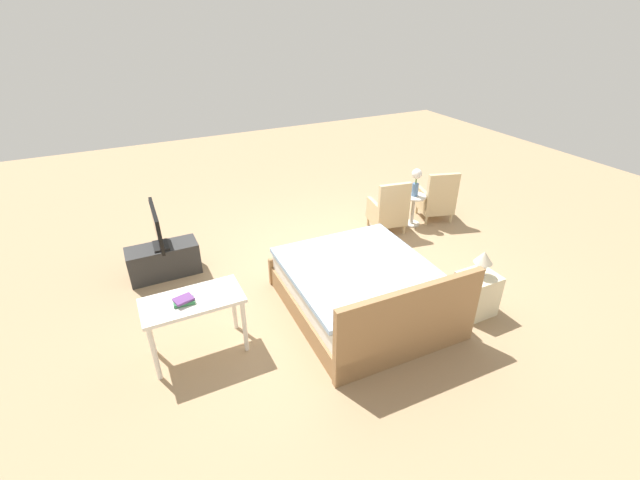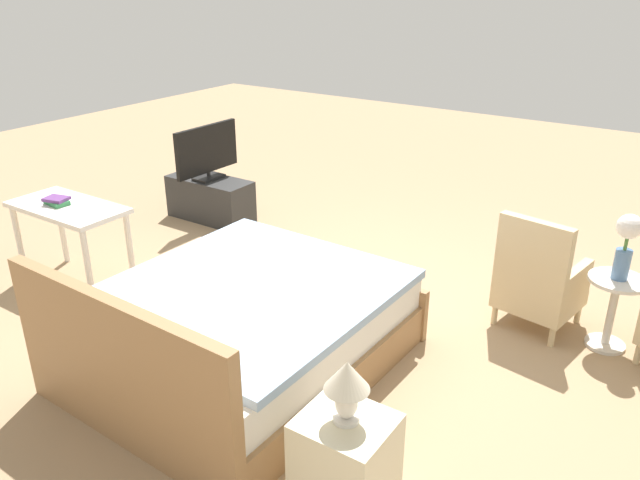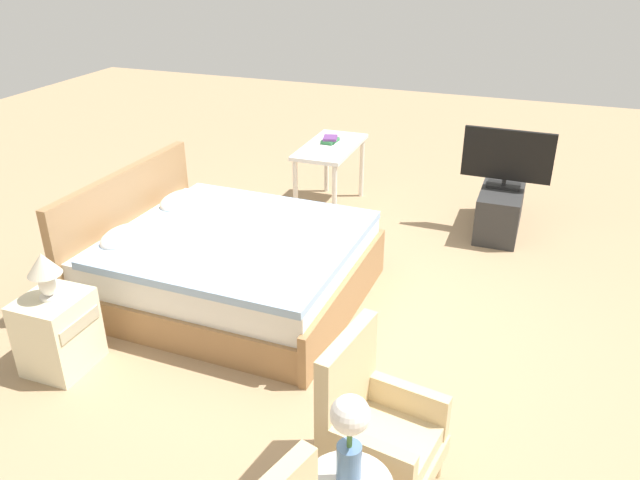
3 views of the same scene
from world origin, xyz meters
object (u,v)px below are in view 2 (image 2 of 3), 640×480
at_px(flower_vase, 627,240).
at_px(tv_flatscreen, 207,152).
at_px(bed, 238,330).
at_px(nightstand, 345,464).
at_px(book_stack, 57,201).
at_px(vanity_desk, 69,217).
at_px(side_table, 613,304).
at_px(armchair_by_window_right, 538,282).
at_px(table_lamp, 347,383).
at_px(tv_stand, 211,199).

bearing_deg(flower_vase, tv_flatscreen, -3.83).
height_order(bed, nightstand, bed).
height_order(bed, flower_vase, flower_vase).
xyz_separation_m(nightstand, book_stack, (3.33, -0.79, 0.48)).
bearing_deg(vanity_desk, book_stack, 21.46).
bearing_deg(nightstand, side_table, -108.81).
bearing_deg(side_table, book_stack, 20.46).
bearing_deg(tv_flatscreen, book_stack, 90.39).
height_order(armchair_by_window_right, book_stack, armchair_by_window_right).
bearing_deg(armchair_by_window_right, tv_flatscreen, -4.71).
bearing_deg(bed, flower_vase, -140.18).
xyz_separation_m(vanity_desk, book_stack, (0.08, 0.03, 0.14)).
relative_size(table_lamp, tv_flatscreen, 0.38).
relative_size(nightstand, table_lamp, 1.66).
xyz_separation_m(side_table, book_stack, (4.12, 1.54, 0.41)).
bearing_deg(book_stack, tv_stand, -89.68).
relative_size(flower_vase, nightstand, 0.87).
relative_size(tv_stand, vanity_desk, 0.92).
height_order(side_table, vanity_desk, vanity_desk).
relative_size(nightstand, book_stack, 2.46).
distance_m(side_table, tv_flatscreen, 4.16).
xyz_separation_m(armchair_by_window_right, vanity_desk, (3.51, 1.48, 0.24)).
bearing_deg(flower_vase, tv_stand, -3.83).
relative_size(side_table, flower_vase, 1.14).
height_order(bed, table_lamp, bed).
height_order(armchair_by_window_right, table_lamp, armchair_by_window_right).
relative_size(tv_stand, book_stack, 4.31).
relative_size(side_table, tv_flatscreen, 0.64).
height_order(side_table, nightstand, nightstand).
relative_size(bed, vanity_desk, 2.02).
height_order(table_lamp, vanity_desk, table_lamp).
height_order(armchair_by_window_right, vanity_desk, armchair_by_window_right).
relative_size(table_lamp, tv_stand, 0.34).
distance_m(tv_stand, book_stack, 1.89).
distance_m(bed, armchair_by_window_right, 2.25).
xyz_separation_m(side_table, table_lamp, (0.79, 2.32, 0.42)).
bearing_deg(tv_stand, bed, 136.83).
xyz_separation_m(bed, side_table, (-2.03, -1.69, 0.05)).
xyz_separation_m(flower_vase, table_lamp, (0.79, 2.32, -0.08)).
relative_size(armchair_by_window_right, table_lamp, 2.79).
distance_m(tv_stand, tv_flatscreen, 0.53).
height_order(tv_stand, vanity_desk, vanity_desk).
bearing_deg(flower_vase, nightstand, 71.19).
relative_size(armchair_by_window_right, side_table, 1.68).
relative_size(bed, tv_stand, 2.19).
xyz_separation_m(tv_stand, tv_flatscreen, (0.00, -0.00, 0.53)).
bearing_deg(tv_stand, flower_vase, 176.17).
height_order(nightstand, tv_flatscreen, tv_flatscreen).
relative_size(side_table, vanity_desk, 0.53).
bearing_deg(nightstand, table_lamp, 90.00).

